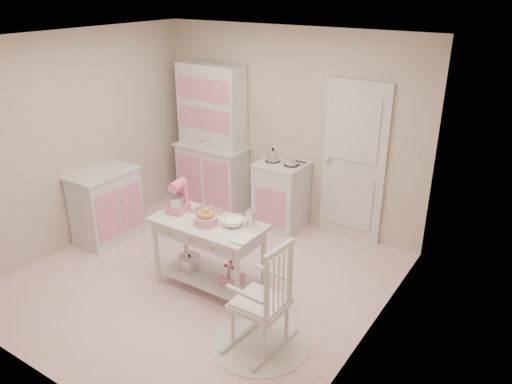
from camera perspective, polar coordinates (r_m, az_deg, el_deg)
room_shell at (r=5.04m, az=-6.98°, el=6.06°), size 3.84×3.84×2.62m
door at (r=6.31m, az=11.12°, el=3.31°), size 0.82×0.05×2.04m
hutch at (r=7.13m, az=-5.16°, el=6.16°), size 1.06×0.50×2.08m
stove at (r=6.65m, az=2.90°, el=-0.39°), size 0.62×0.57×0.92m
base_cabinet at (r=6.63m, az=-16.77°, el=-1.48°), size 0.54×0.84×0.92m
lace_rug at (r=4.84m, az=0.42°, el=-16.85°), size 0.92×0.92×0.01m
rocking_chair at (r=4.51m, az=0.45°, el=-11.55°), size 0.54×0.76×1.10m
work_table at (r=5.39m, az=-5.39°, el=-7.20°), size 1.20×0.60×0.80m
stand_mixer at (r=5.39m, az=-8.98°, el=-0.58°), size 0.24×0.31×0.34m
cookie_tray at (r=5.41m, az=-5.62°, el=-2.22°), size 0.34×0.24×0.02m
bread_basket at (r=5.14m, az=-5.75°, el=-3.21°), size 0.25×0.25×0.09m
mixing_bowl at (r=5.10m, az=-2.72°, el=-3.41°), size 0.24×0.24×0.08m
metal_pitcher at (r=5.04m, az=-0.54°, el=-3.10°), size 0.10×0.10×0.17m
recipe_book at (r=4.87m, az=-2.29°, el=-5.14°), size 0.17×0.22×0.02m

